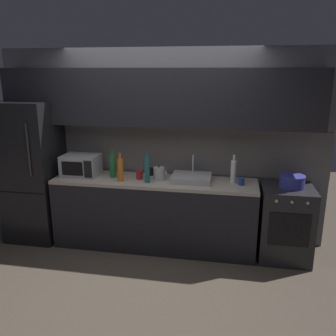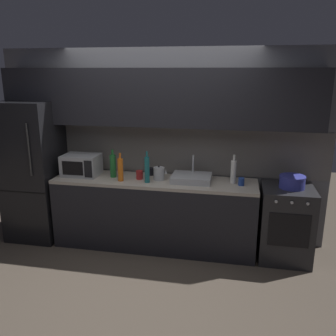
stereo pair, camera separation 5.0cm
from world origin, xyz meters
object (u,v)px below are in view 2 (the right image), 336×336
(mug_dark, at_px, (151,172))
(wine_bottle_teal, at_px, (147,169))
(microwave, at_px, (81,165))
(wine_bottle_white, at_px, (233,171))
(refrigerator, at_px, (34,171))
(oven_range, at_px, (285,223))
(cooking_pot, at_px, (292,182))
(wine_bottle_orange, at_px, (120,169))
(mug_blue, at_px, (241,182))
(kettle, at_px, (159,174))
(wine_bottle_green, at_px, (113,166))
(mug_red, at_px, (139,175))

(mug_dark, bearing_deg, wine_bottle_teal, -84.18)
(microwave, distance_m, wine_bottle_white, 1.94)
(refrigerator, xyz_separation_m, microwave, (0.68, 0.02, 0.11))
(oven_range, height_order, cooking_pot, cooking_pot)
(wine_bottle_orange, bearing_deg, microwave, 166.17)
(mug_blue, bearing_deg, wine_bottle_white, 143.67)
(refrigerator, height_order, cooking_pot, refrigerator)
(microwave, relative_size, kettle, 2.49)
(wine_bottle_teal, height_order, wine_bottle_green, wine_bottle_teal)
(oven_range, bearing_deg, cooking_pot, 2.51)
(mug_red, distance_m, cooking_pot, 1.83)
(mug_dark, distance_m, cooking_pot, 1.74)
(wine_bottle_teal, relative_size, mug_red, 3.54)
(microwave, distance_m, kettle, 1.03)
(wine_bottle_orange, distance_m, mug_red, 0.26)
(oven_range, height_order, wine_bottle_orange, wine_bottle_orange)
(wine_bottle_orange, bearing_deg, wine_bottle_white, 7.34)
(refrigerator, bearing_deg, cooking_pot, 0.00)
(refrigerator, bearing_deg, kettle, 0.27)
(kettle, height_order, mug_dark, kettle)
(kettle, distance_m, wine_bottle_green, 0.60)
(refrigerator, relative_size, oven_range, 2.05)
(cooking_pot, bearing_deg, refrigerator, -180.00)
(wine_bottle_teal, bearing_deg, oven_range, 4.20)
(kettle, xyz_separation_m, wine_bottle_orange, (-0.46, -0.13, 0.07))
(mug_blue, relative_size, cooking_pot, 0.31)
(microwave, relative_size, mug_dark, 4.63)
(microwave, height_order, wine_bottle_orange, wine_bottle_orange)
(kettle, height_order, wine_bottle_green, wine_bottle_green)
(microwave, xyz_separation_m, kettle, (1.03, -0.01, -0.05))
(microwave, bearing_deg, wine_bottle_white, 1.00)
(wine_bottle_teal, bearing_deg, refrigerator, 175.55)
(mug_red, distance_m, mug_dark, 0.21)
(microwave, xyz_separation_m, wine_bottle_white, (1.94, 0.03, 0.01))
(oven_range, bearing_deg, kettle, 179.66)
(kettle, xyz_separation_m, mug_blue, (1.01, -0.03, -0.04))
(refrigerator, height_order, wine_bottle_green, refrigerator)
(kettle, relative_size, mug_red, 1.69)
(microwave, xyz_separation_m, mug_blue, (2.04, -0.04, -0.09))
(wine_bottle_orange, xyz_separation_m, mug_dark, (0.31, 0.31, -0.10))
(wine_bottle_green, xyz_separation_m, mug_blue, (1.61, -0.03, -0.10))
(mug_dark, bearing_deg, oven_range, -6.14)
(kettle, bearing_deg, wine_bottle_teal, -131.87)
(wine_bottle_orange, xyz_separation_m, mug_blue, (1.46, 0.10, -0.10))
(refrigerator, bearing_deg, oven_range, -0.02)
(wine_bottle_green, bearing_deg, wine_bottle_white, 1.53)
(mug_red, bearing_deg, wine_bottle_teal, -41.92)
(oven_range, xyz_separation_m, wine_bottle_orange, (-2.01, -0.12, 0.60))
(wine_bottle_teal, distance_m, wine_bottle_green, 0.50)
(mug_blue, bearing_deg, cooking_pot, 1.99)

